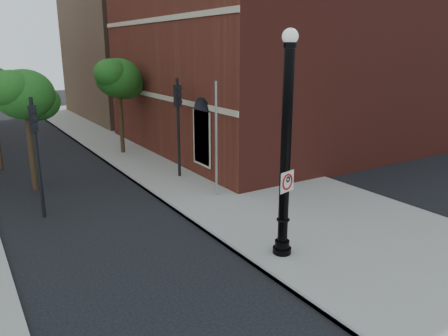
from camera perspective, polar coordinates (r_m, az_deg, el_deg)
ground at (r=11.45m, az=-2.42°, el=-16.69°), size 120.00×120.00×0.00m
sidewalk_right at (r=22.19m, az=-1.72°, el=-0.31°), size 8.00×60.00×0.12m
curb_edge at (r=20.57m, az=-11.27°, el=-1.87°), size 0.10×60.00×0.14m
brick_wall_building at (r=30.57m, az=11.15°, el=15.50°), size 22.30×16.30×12.50m
bg_building_tan_b at (r=43.70m, az=-3.80°, el=16.62°), size 22.00×14.00×14.00m
lamppost at (r=12.49m, az=8.03°, el=1.19°), size 0.56×0.56×6.59m
no_parking_sign at (r=12.51m, az=8.26°, el=-1.76°), size 0.59×0.18×0.61m
traffic_signal_left at (r=16.87m, az=-23.41°, el=3.61°), size 0.31×0.38×4.44m
traffic_signal_right at (r=20.47m, az=-6.02°, el=7.26°), size 0.33×0.40×4.75m
utility_pole at (r=17.76m, az=-1.03°, el=3.51°), size 0.10×0.10×4.83m
street_tree_a at (r=20.36m, az=-24.53°, el=8.59°), size 2.91×2.63×5.24m
street_tree_c at (r=25.92m, az=-13.56°, el=11.22°), size 3.07×2.77×5.53m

